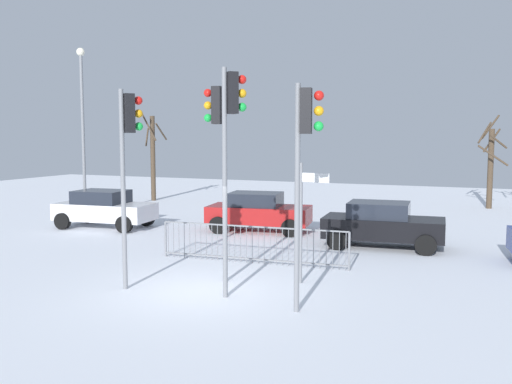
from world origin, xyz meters
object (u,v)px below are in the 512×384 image
traffic_light_foreground_left (219,137)px  car_white_trailing (104,208)px  traffic_light_mid_right (230,131)px  street_lamp (83,115)px  traffic_light_rear_right (128,144)px  car_red_far (258,211)px  car_black_near (382,224)px  direction_sign_post (303,216)px  bare_tree_centre (491,164)px  bare_tree_right (153,156)px  traffic_light_rear_left (305,146)px

traffic_light_foreground_left → car_white_trailing: bearing=48.0°
traffic_light_mid_right → street_lamp: street_lamp is taller
traffic_light_foreground_left → traffic_light_rear_right: traffic_light_foreground_left is taller
car_red_far → car_black_near: 5.02m
traffic_light_mid_right → traffic_light_rear_right: 2.53m
traffic_light_foreground_left → car_red_far: 7.87m
traffic_light_foreground_left → direction_sign_post: bearing=-79.6°
bare_tree_centre → bare_tree_right: bare_tree_right is taller
traffic_light_mid_right → car_white_trailing: (-8.65, 6.63, -2.94)m
traffic_light_rear_right → direction_sign_post: (3.64, 1.96, -1.76)m
bare_tree_centre → car_red_far: bearing=-126.9°
car_black_near → bare_tree_centre: bare_tree_centre is taller
street_lamp → bare_tree_centre: bearing=30.5°
traffic_light_rear_right → car_black_near: (4.61, 7.21, -2.65)m
traffic_light_mid_right → direction_sign_post: traffic_light_mid_right is taller
traffic_light_rear_left → traffic_light_rear_right: traffic_light_rear_right is taller
car_red_far → traffic_light_mid_right: bearing=-79.9°
traffic_light_rear_right → street_lamp: bearing=168.2°
car_black_near → street_lamp: size_ratio=0.53×
car_red_far → bare_tree_centre: 13.38m
bare_tree_centre → traffic_light_rear_right: bearing=-112.1°
traffic_light_rear_right → traffic_light_rear_left: bearing=31.7°
traffic_light_mid_right → traffic_light_foreground_left: bearing=171.0°
direction_sign_post → car_red_far: 7.62m
traffic_light_foreground_left → traffic_light_rear_right: size_ratio=1.05×
traffic_light_mid_right → car_red_far: traffic_light_mid_right is taller
car_black_near → bare_tree_right: (-14.11, 8.31, 1.72)m
bare_tree_centre → traffic_light_foreground_left: bearing=-108.9°
car_red_far → traffic_light_rear_left: bearing=-70.4°
car_white_trailing → bare_tree_right: 9.40m
traffic_light_rear_left → traffic_light_foreground_left: traffic_light_foreground_left is taller
traffic_light_foreground_left → direction_sign_post: 2.80m
traffic_light_rear_right → car_white_trailing: bearing=165.5°
direction_sign_post → bare_tree_right: (-13.14, 13.56, 0.82)m
direction_sign_post → car_black_near: (0.97, 5.25, -0.90)m
car_black_near → car_white_trailing: (-10.76, -0.30, 0.00)m
traffic_light_rear_right → traffic_light_mid_right: bearing=40.3°
bare_tree_centre → direction_sign_post: bearing=-103.5°
traffic_light_rear_left → bare_tree_centre: size_ratio=1.00×
direction_sign_post → bare_tree_centre: size_ratio=0.64×
traffic_light_rear_right → car_white_trailing: 9.62m
car_red_far → car_white_trailing: bearing=-173.8°
car_black_near → traffic_light_foreground_left: bearing=-121.2°
direction_sign_post → bare_tree_centre: bare_tree_centre is taller
car_white_trailing → car_black_near: bearing=-3.5°
traffic_light_rear_left → car_red_far: (-4.60, 8.62, -2.63)m
car_red_far → direction_sign_post: bearing=-67.6°
traffic_light_rear_left → car_black_near: bearing=165.0°
street_lamp → bare_tree_right: street_lamp is taller
street_lamp → bare_tree_right: size_ratio=1.54×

